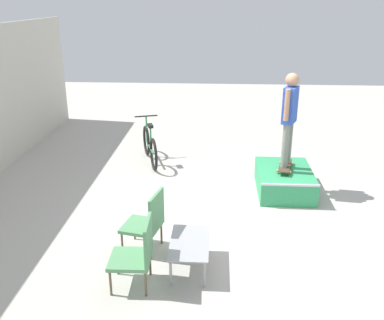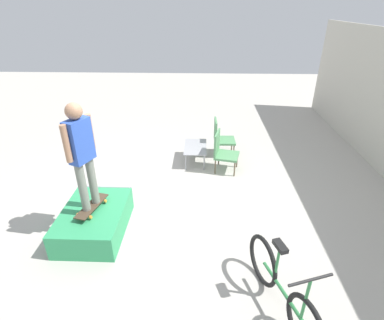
{
  "view_description": "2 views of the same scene",
  "coord_description": "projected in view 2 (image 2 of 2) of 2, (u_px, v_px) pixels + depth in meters",
  "views": [
    {
      "loc": [
        -6.53,
        0.36,
        3.5
      ],
      "look_at": [
        -0.06,
        0.76,
        1.03
      ],
      "focal_mm": 40.0,
      "sensor_mm": 36.0,
      "label": 1
    },
    {
      "loc": [
        5.02,
        0.85,
        3.48
      ],
      "look_at": [
        0.24,
        0.68,
        0.96
      ],
      "focal_mm": 28.0,
      "sensor_mm": 36.0,
      "label": 2
    }
  ],
  "objects": [
    {
      "name": "ground_plane",
      "position": [
        159.0,
        196.0,
        6.09
      ],
      "size": [
        24.0,
        24.0,
        0.0
      ],
      "primitive_type": "plane",
      "color": "#B7B2A8"
    },
    {
      "name": "skate_ramp_box",
      "position": [
        95.0,
        220.0,
        5.06
      ],
      "size": [
        1.43,
        1.01,
        0.46
      ],
      "color": "#339E60",
      "rests_on": "ground_plane"
    },
    {
      "name": "skateboard_on_ramp",
      "position": [
        92.0,
        206.0,
        4.91
      ],
      "size": [
        0.75,
        0.37,
        0.07
      ],
      "rotation": [
        0.0,
        0.0,
        -0.24
      ],
      "color": "#473828",
      "rests_on": "skate_ramp_box"
    },
    {
      "name": "person_skater",
      "position": [
        81.0,
        149.0,
        4.43
      ],
      "size": [
        0.53,
        0.33,
        1.73
      ],
      "rotation": [
        0.0,
        0.0,
        -0.4
      ],
      "color": "gray",
      "rests_on": "skateboard_on_ramp"
    },
    {
      "name": "coffee_table",
      "position": [
        195.0,
        148.0,
        7.25
      ],
      "size": [
        0.93,
        0.53,
        0.41
      ],
      "color": "#9E9EA3",
      "rests_on": "ground_plane"
    },
    {
      "name": "patio_chair_left",
      "position": [
        221.0,
        137.0,
        7.54
      ],
      "size": [
        0.53,
        0.53,
        0.93
      ],
      "rotation": [
        0.0,
        0.0,
        3.17
      ],
      "color": "brown",
      "rests_on": "ground_plane"
    },
    {
      "name": "patio_chair_right",
      "position": [
        223.0,
        151.0,
        6.82
      ],
      "size": [
        0.62,
        0.62,
        0.93
      ],
      "rotation": [
        0.0,
        0.0,
        2.92
      ],
      "color": "brown",
      "rests_on": "ground_plane"
    },
    {
      "name": "bicycle",
      "position": [
        282.0,
        289.0,
        3.67
      ],
      "size": [
        1.63,
        0.67,
        0.99
      ],
      "rotation": [
        0.0,
        0.0,
        0.32
      ],
      "color": "black",
      "rests_on": "ground_plane"
    }
  ]
}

